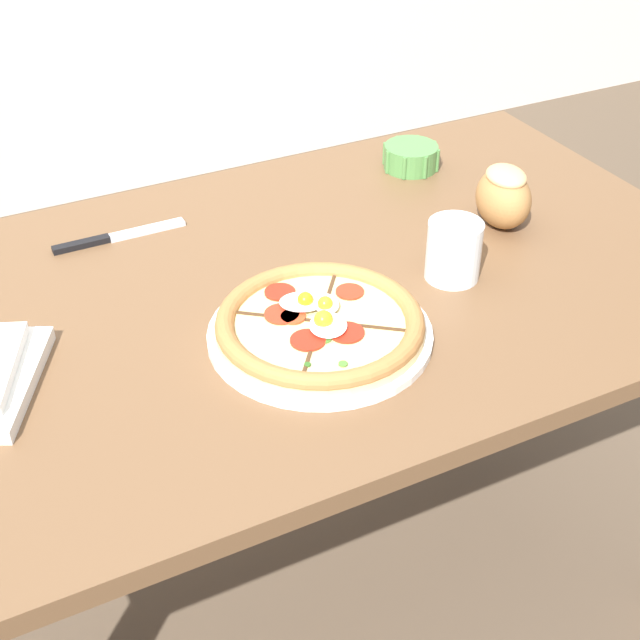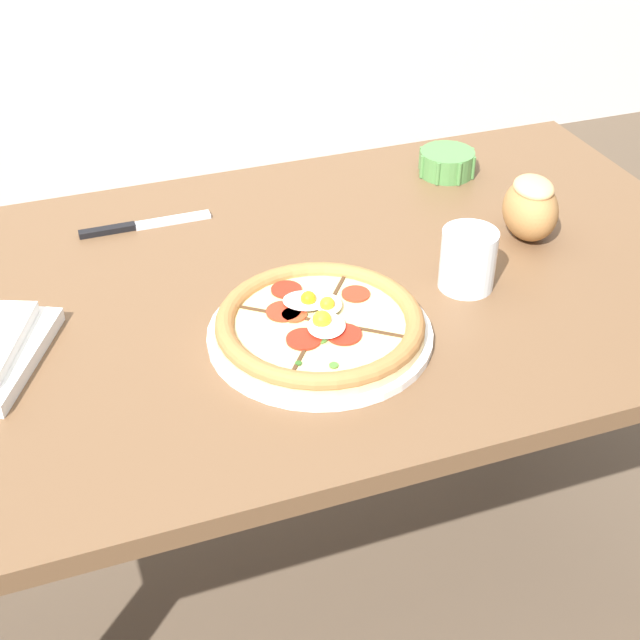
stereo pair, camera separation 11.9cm
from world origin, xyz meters
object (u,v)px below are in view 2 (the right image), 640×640
object	(u,v)px
dining_table	(273,343)
ramekin_bowl	(447,162)
pizza	(320,326)
knife_main	(144,225)
water_glass	(468,263)
bread_piece_near	(531,207)

from	to	relation	value
dining_table	ramekin_bowl	xyz separation A→B (m)	(0.41, 0.26, 0.12)
dining_table	pizza	world-z (taller)	pizza
ramekin_bowl	knife_main	xyz separation A→B (m)	(-0.55, -0.01, -0.02)
pizza	water_glass	distance (m)	0.25
knife_main	water_glass	size ratio (longest dim) A/B	2.37
dining_table	pizza	bearing A→B (deg)	-78.26
ramekin_bowl	knife_main	size ratio (longest dim) A/B	0.49
bread_piece_near	knife_main	xyz separation A→B (m)	(-0.57, 0.24, -0.05)
pizza	bread_piece_near	bearing A→B (deg)	19.81
ramekin_bowl	water_glass	distance (m)	0.37
dining_table	pizza	distance (m)	0.18
knife_main	water_glass	world-z (taller)	water_glass
dining_table	water_glass	distance (m)	0.32
pizza	knife_main	world-z (taller)	pizza
knife_main	water_glass	distance (m)	0.53
knife_main	ramekin_bowl	bearing A→B (deg)	0.92
bread_piece_near	knife_main	bearing A→B (deg)	157.47
ramekin_bowl	knife_main	world-z (taller)	ramekin_bowl
ramekin_bowl	water_glass	bearing A→B (deg)	-111.96
ramekin_bowl	bread_piece_near	world-z (taller)	bread_piece_near
knife_main	pizza	bearing A→B (deg)	-66.28
dining_table	knife_main	size ratio (longest dim) A/B	6.77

